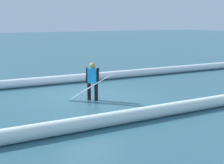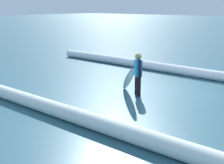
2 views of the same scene
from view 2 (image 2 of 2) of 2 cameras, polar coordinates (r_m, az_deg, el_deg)
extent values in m
plane|color=#2E5C6B|center=(11.00, 7.63, -1.73)|extent=(154.18, 154.18, 0.00)
cylinder|color=black|center=(10.25, 5.01, -0.88)|extent=(0.14, 0.14, 0.67)
cylinder|color=black|center=(10.51, 4.64, -0.49)|extent=(0.14, 0.14, 0.67)
cube|color=#198CD8|center=(10.24, 4.89, 2.66)|extent=(0.39, 0.37, 0.56)
sphere|color=olive|center=(10.17, 4.94, 4.78)|extent=(0.22, 0.22, 0.22)
cylinder|color=black|center=(10.04, 5.19, 2.42)|extent=(0.09, 0.13, 0.60)
cylinder|color=black|center=(10.45, 4.61, 2.89)|extent=(0.09, 0.15, 0.61)
ellipsoid|color=white|center=(10.25, 3.07, 0.51)|extent=(1.47, 1.46, 1.17)
ellipsoid|color=black|center=(10.25, 3.07, 0.53)|extent=(1.11, 1.10, 0.94)
cylinder|color=white|center=(7.47, -2.40, -7.71)|extent=(25.51, 0.60, 0.41)
camera|label=1|loc=(11.59, -64.96, 6.09)|focal=52.88mm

